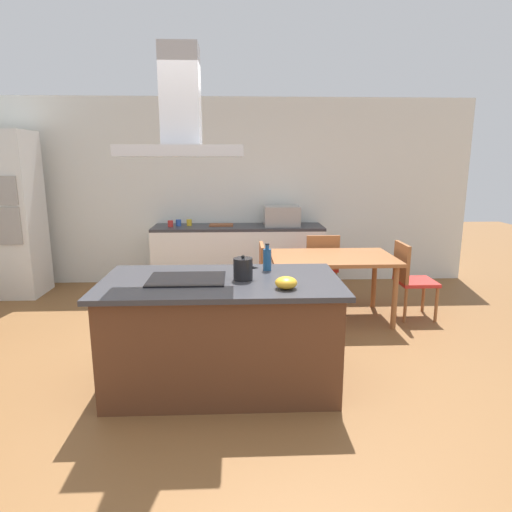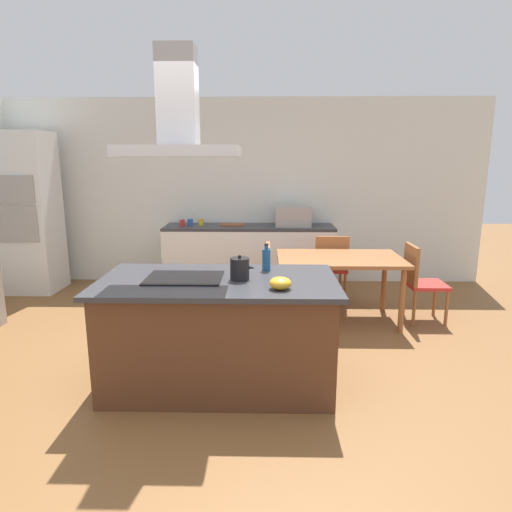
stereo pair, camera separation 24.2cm
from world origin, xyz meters
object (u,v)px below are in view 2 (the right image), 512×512
object	(u,v)px
mixing_bowl	(280,283)
chair_at_left_end	(259,277)
dining_table	(339,264)
chair_facing_back_wall	(330,264)
range_hood	(179,122)
coffee_mug_yellow	(201,222)
tea_kettle	(240,269)
coffee_mug_red	(182,223)
coffee_mug_blue	(190,222)
wall_oven_stack	(29,213)
chair_at_right_end	(419,278)
olive_oil_bottle	(266,259)
cutting_board	(233,225)
countertop_microwave	(293,216)
cooktop	(184,278)

from	to	relation	value
mixing_bowl	chair_at_left_end	xyz separation A→B (m)	(-0.18, 1.79, -0.44)
dining_table	chair_facing_back_wall	size ratio (longest dim) A/B	1.57
range_hood	coffee_mug_yellow	bearing A→B (deg)	95.56
tea_kettle	mixing_bowl	size ratio (longest dim) A/B	1.24
mixing_bowl	coffee_mug_red	bearing A→B (deg)	112.59
chair_facing_back_wall	range_hood	distance (m)	3.08
range_hood	chair_facing_back_wall	bearing A→B (deg)	55.68
dining_table	coffee_mug_blue	bearing A→B (deg)	143.86
tea_kettle	chair_facing_back_wall	size ratio (longest dim) A/B	0.23
coffee_mug_yellow	wall_oven_stack	distance (m)	2.37
mixing_bowl	chair_at_left_end	bearing A→B (deg)	95.86
tea_kettle	chair_at_right_end	world-z (taller)	tea_kettle
mixing_bowl	range_hood	xyz separation A→B (m)	(-0.76, 0.28, 1.16)
wall_oven_stack	chair_at_right_end	size ratio (longest dim) A/B	2.47
chair_facing_back_wall	chair_at_left_end	bearing A→B (deg)	-143.99
olive_oil_bottle	chair_at_right_end	size ratio (longest dim) A/B	0.26
tea_kettle	coffee_mug_yellow	world-z (taller)	tea_kettle
coffee_mug_yellow	chair_at_left_end	size ratio (longest dim) A/B	0.10
cutting_board	range_hood	bearing A→B (deg)	-93.39
tea_kettle	countertop_microwave	xyz separation A→B (m)	(0.59, 2.89, 0.05)
mixing_bowl	chair_at_right_end	xyz separation A→B (m)	(1.65, 1.79, -0.44)
cutting_board	dining_table	world-z (taller)	cutting_board
countertop_microwave	coffee_mug_yellow	xyz separation A→B (m)	(-1.32, 0.06, -0.09)
countertop_microwave	coffee_mug_blue	xyz separation A→B (m)	(-1.47, 0.04, -0.09)
tea_kettle	dining_table	distance (m)	1.88
tea_kettle	chair_at_right_end	size ratio (longest dim) A/B	0.23
cooktop	countertop_microwave	size ratio (longest dim) A/B	1.20
olive_oil_bottle	chair_at_left_end	bearing A→B (deg)	93.84
wall_oven_stack	tea_kettle	bearing A→B (deg)	-40.86
cooktop	dining_table	world-z (taller)	cooktop
wall_oven_stack	countertop_microwave	bearing A→B (deg)	3.65
olive_oil_bottle	coffee_mug_yellow	distance (m)	2.82
range_hood	wall_oven_stack	bearing A→B (deg)	134.83
mixing_bowl	dining_table	world-z (taller)	mixing_bowl
coffee_mug_blue	range_hood	world-z (taller)	range_hood
countertop_microwave	chair_facing_back_wall	bearing A→B (deg)	-57.23
coffee_mug_red	wall_oven_stack	world-z (taller)	wall_oven_stack
chair_facing_back_wall	cutting_board	bearing A→B (deg)	150.28
olive_oil_bottle	wall_oven_stack	xyz separation A→B (m)	(-3.29, 2.36, 0.10)
countertop_microwave	wall_oven_stack	size ratio (longest dim) A/B	0.23
olive_oil_bottle	dining_table	size ratio (longest dim) A/B	0.17
chair_at_left_end	range_hood	world-z (taller)	range_hood
wall_oven_stack	range_hood	size ratio (longest dim) A/B	2.44
coffee_mug_blue	mixing_bowl	bearing A→B (deg)	-69.54
chair_facing_back_wall	coffee_mug_red	bearing A→B (deg)	162.10
cooktop	chair_at_left_end	bearing A→B (deg)	69.29
mixing_bowl	tea_kettle	bearing A→B (deg)	139.87
wall_oven_stack	chair_at_left_end	xyz separation A→B (m)	(3.20, -1.13, -0.59)
mixing_bowl	dining_table	size ratio (longest dim) A/B	0.12
olive_oil_bottle	chair_at_right_end	distance (m)	2.19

